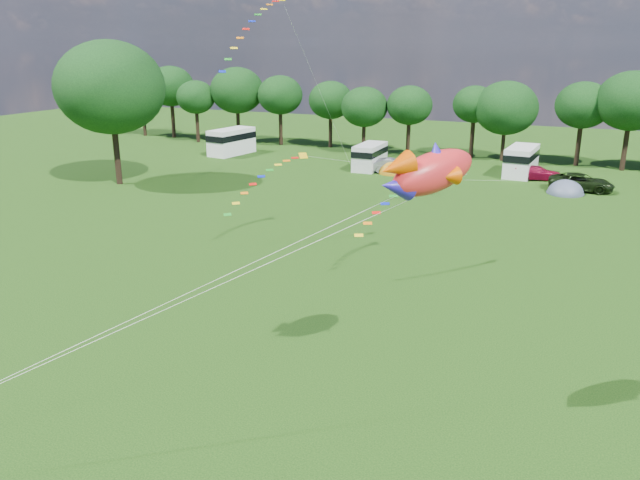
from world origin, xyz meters
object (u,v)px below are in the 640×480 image
at_px(campervan_b, 370,156).
at_px(campervan_c, 521,160).
at_px(big_tree, 110,88).
at_px(campervan_a, 232,141).
at_px(tent_orange, 394,173).
at_px(car_d, 581,182).
at_px(tent_greyblue, 565,193).
at_px(car_b, 392,166).
at_px(car_c, 538,173).
at_px(fish_kite, 426,173).

height_order(campervan_b, campervan_c, campervan_c).
bearing_deg(big_tree, campervan_a, 86.55).
relative_size(campervan_b, tent_orange, 1.50).
xyz_separation_m(car_d, campervan_c, (-5.94, 5.00, 0.79)).
xyz_separation_m(campervan_c, tent_greyblue, (4.76, -6.78, -1.55)).
relative_size(campervan_b, campervan_c, 0.90).
bearing_deg(campervan_c, car_b, 111.55).
bearing_deg(car_c, campervan_c, 34.55).
bearing_deg(tent_greyblue, big_tree, -161.64).
xyz_separation_m(car_c, campervan_b, (-17.04, -1.59, 0.76)).
bearing_deg(tent_orange, tent_greyblue, -8.82).
bearing_deg(campervan_a, tent_orange, -89.61).
distance_m(car_c, tent_orange, 14.27).
distance_m(car_d, campervan_a, 39.69).
relative_size(tent_greyblue, fish_kite, 0.96).
height_order(campervan_c, tent_greyblue, campervan_c).
bearing_deg(car_c, campervan_a, 74.53).
height_order(campervan_b, tent_greyblue, campervan_b).
bearing_deg(tent_orange, big_tree, -145.10).
relative_size(car_b, tent_orange, 1.13).
distance_m(campervan_a, fish_kite, 57.12).
bearing_deg(campervan_b, big_tree, 129.65).
height_order(campervan_b, tent_orange, campervan_b).
relative_size(big_tree, fish_kite, 3.55).
bearing_deg(tent_orange, car_c, 10.35).
distance_m(campervan_b, campervan_c, 15.51).
xyz_separation_m(big_tree, tent_orange, (22.52, 15.71, -9.00)).
xyz_separation_m(big_tree, tent_greyblue, (39.44, 13.09, -9.00)).
bearing_deg(campervan_c, campervan_b, 105.61).
xyz_separation_m(car_b, car_c, (14.29, 2.40, -0.05)).
relative_size(big_tree, tent_orange, 3.63).
xyz_separation_m(car_d, tent_orange, (-18.10, 0.85, -0.77)).
relative_size(campervan_a, tent_orange, 1.79).
height_order(car_b, campervan_a, campervan_a).
bearing_deg(campervan_a, car_c, -82.44).
height_order(big_tree, tent_greyblue, big_tree).
bearing_deg(campervan_c, car_d, -126.32).
relative_size(car_c, fish_kite, 1.21).
relative_size(campervan_a, fish_kite, 1.76).
height_order(big_tree, car_c, big_tree).
relative_size(car_b, campervan_a, 0.63).
relative_size(car_d, campervan_c, 0.94).
bearing_deg(campervan_c, tent_orange, 112.61).
bearing_deg(fish_kite, big_tree, 91.94).
xyz_separation_m(car_c, tent_orange, (-14.02, -2.56, -0.66)).
xyz_separation_m(tent_orange, fish_kite, (13.90, -41.43, 8.82)).
distance_m(car_b, campervan_a, 21.32).
xyz_separation_m(car_b, campervan_c, (12.43, 3.99, 0.84)).
relative_size(campervan_a, campervan_b, 1.20).
bearing_deg(car_b, campervan_c, -92.52).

